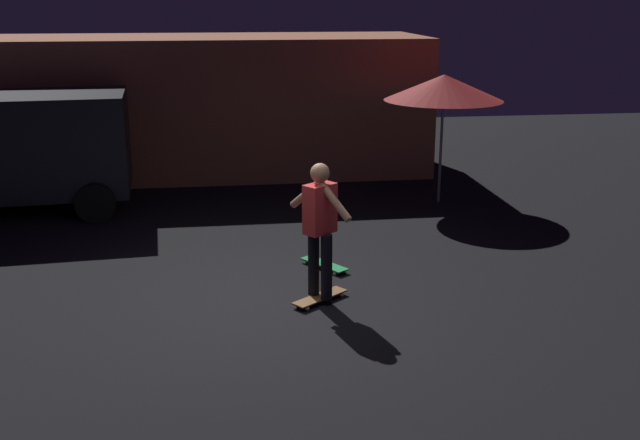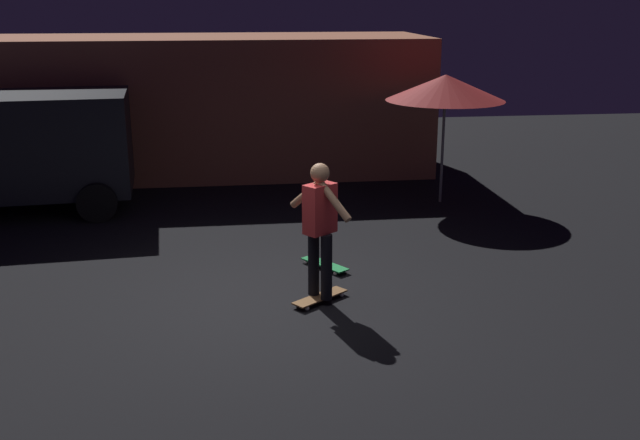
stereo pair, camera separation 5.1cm
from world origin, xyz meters
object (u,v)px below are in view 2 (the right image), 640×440
Objects in this scene: skateboard_spare at (325,264)px; skater at (320,221)px; patio_umbrella at (445,88)px; skateboard_ridden at (320,297)px.

skater is at bearing -100.50° from skateboard_spare.
skater is at bearing -122.67° from patio_umbrella.
skater reaches higher than skateboard_spare.
skater is (-0.22, -1.16, 0.98)m from skateboard_spare.
patio_umbrella is at bearing 57.33° from skateboard_ridden.
skateboard_spare is (0.22, 1.16, 0.00)m from skateboard_ridden.
patio_umbrella is 3.05× the size of skateboard_spare.
skateboard_ridden is at bearing 178.88° from skater.
patio_umbrella is 3.11× the size of skateboard_ridden.
patio_umbrella reaches higher than skateboard_spare.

